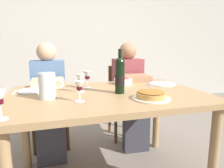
{
  "coord_description": "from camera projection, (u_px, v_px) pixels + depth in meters",
  "views": [
    {
      "loc": [
        -0.42,
        -1.5,
        1.13
      ],
      "look_at": [
        0.06,
        0.08,
        0.81
      ],
      "focal_mm": 32.98,
      "sensor_mm": 36.0,
      "label": 1
    }
  ],
  "objects": [
    {
      "name": "chair_left",
      "position": [
        49.0,
        101.0,
        2.34
      ],
      "size": [
        0.4,
        0.4,
        0.87
      ],
      "rotation": [
        0.0,
        0.0,
        3.15
      ],
      "color": "brown",
      "rests_on": "ground"
    },
    {
      "name": "wine_glass_centre",
      "position": [
        79.0,
        87.0,
        1.34
      ],
      "size": [
        0.07,
        0.07,
        0.14
      ],
      "color": "silver",
      "rests_on": "dining_table"
    },
    {
      "name": "wine_glass_spare",
      "position": [
        87.0,
        76.0,
        1.77
      ],
      "size": [
        0.07,
        0.07,
        0.15
      ],
      "color": "silver",
      "rests_on": "dining_table"
    },
    {
      "name": "wine_glass_right_diner",
      "position": [
        0.0,
        99.0,
        1.01
      ],
      "size": [
        0.06,
        0.06,
        0.15
      ],
      "color": "silver",
      "rests_on": "dining_table"
    },
    {
      "name": "diner_right",
      "position": [
        130.0,
        91.0,
        2.35
      ],
      "size": [
        0.36,
        0.52,
        1.16
      ],
      "rotation": [
        0.0,
        0.0,
        3.07
      ],
      "color": "#8E3D42",
      "rests_on": "ground"
    },
    {
      "name": "knife_right_setting",
      "position": [
        53.0,
        90.0,
        1.7
      ],
      "size": [
        0.01,
        0.18,
        0.0
      ],
      "primitive_type": "cube",
      "rotation": [
        0.0,
        0.0,
        1.6
      ],
      "color": "silver",
      "rests_on": "dining_table"
    },
    {
      "name": "dining_table",
      "position": [
        108.0,
        105.0,
        1.62
      ],
      "size": [
        1.5,
        1.0,
        0.76
      ],
      "color": "#9E7A51",
      "rests_on": "ground"
    },
    {
      "name": "water_pitcher",
      "position": [
        47.0,
        87.0,
        1.42
      ],
      "size": [
        0.17,
        0.11,
        0.18
      ],
      "color": "silver",
      "rests_on": "dining_table"
    },
    {
      "name": "dinner_plate_left_setting",
      "position": [
        162.0,
        84.0,
        1.95
      ],
      "size": [
        0.24,
        0.24,
        0.01
      ],
      "primitive_type": "cylinder",
      "color": "white",
      "rests_on": "dining_table"
    },
    {
      "name": "dinner_plate_right_setting",
      "position": [
        34.0,
        91.0,
        1.66
      ],
      "size": [
        0.24,
        0.24,
        0.01
      ],
      "primitive_type": "cylinder",
      "color": "silver",
      "rests_on": "dining_table"
    },
    {
      "name": "knife_left_setting",
      "position": [
        172.0,
        84.0,
        1.98
      ],
      "size": [
        0.03,
        0.18,
        0.0
      ],
      "primitive_type": "cube",
      "rotation": [
        0.0,
        0.0,
        1.68
      ],
      "color": "silver",
      "rests_on": "dining_table"
    },
    {
      "name": "diner_left",
      "position": [
        49.0,
        96.0,
        2.1
      ],
      "size": [
        0.34,
        0.5,
        1.16
      ],
      "rotation": [
        0.0,
        0.0,
        3.15
      ],
      "color": "#4C6B93",
      "rests_on": "ground"
    },
    {
      "name": "wine_glass_left_diner",
      "position": [
        80.0,
        80.0,
        1.62
      ],
      "size": [
        0.06,
        0.06,
        0.14
      ],
      "color": "silver",
      "rests_on": "dining_table"
    },
    {
      "name": "spoon_right_setting",
      "position": [
        14.0,
        92.0,
        1.62
      ],
      "size": [
        0.02,
        0.16,
        0.0
      ],
      "primitive_type": "cube",
      "rotation": [
        0.0,
        0.0,
        1.53
      ],
      "color": "silver",
      "rests_on": "dining_table"
    },
    {
      "name": "wine_bottle",
      "position": [
        120.0,
        75.0,
        1.58
      ],
      "size": [
        0.08,
        0.08,
        0.34
      ],
      "color": "black",
      "rests_on": "dining_table"
    },
    {
      "name": "back_wall",
      "position": [
        72.0,
        30.0,
        3.76
      ],
      "size": [
        8.0,
        0.1,
        2.8
      ],
      "primitive_type": "cube",
      "color": "#B2ADA3",
      "rests_on": "ground"
    },
    {
      "name": "chair_right",
      "position": [
        124.0,
        96.0,
        2.6
      ],
      "size": [
        0.43,
        0.43,
        0.87
      ],
      "rotation": [
        0.0,
        0.0,
        3.07
      ],
      "color": "brown",
      "rests_on": "ground"
    },
    {
      "name": "baked_tart",
      "position": [
        151.0,
        95.0,
        1.42
      ],
      "size": [
        0.27,
        0.27,
        0.06
      ],
      "color": "silver",
      "rests_on": "dining_table"
    },
    {
      "name": "salad_bowl",
      "position": [
        123.0,
        81.0,
        1.97
      ],
      "size": [
        0.17,
        0.17,
        0.06
      ],
      "color": "white",
      "rests_on": "dining_table"
    },
    {
      "name": "fork_left_setting",
      "position": [
        148.0,
        85.0,
        1.91
      ],
      "size": [
        0.02,
        0.16,
        0.0
      ],
      "primitive_type": "cube",
      "rotation": [
        0.0,
        0.0,
        1.63
      ],
      "color": "silver",
      "rests_on": "dining_table"
    }
  ]
}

